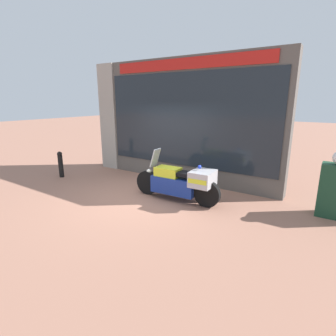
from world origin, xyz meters
The scene contains 5 objects.
ground_plane centered at (0.00, 0.00, 0.00)m, with size 60.00×60.00×0.00m, color #9E6B56.
shop_building centered at (-0.37, 2.00, 1.92)m, with size 6.69×0.55×3.82m.
window_display centered at (0.31, 2.03, 0.48)m, with size 5.48×0.30×2.05m.
paramedic_motorcycle centered at (1.11, 0.31, 0.53)m, with size 2.45×0.67×1.32m.
street_bollard centered at (-3.43, -0.05, 0.46)m, with size 0.16×0.16×0.89m.
Camera 1 is at (4.38, -5.24, 2.58)m, focal length 28.00 mm.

